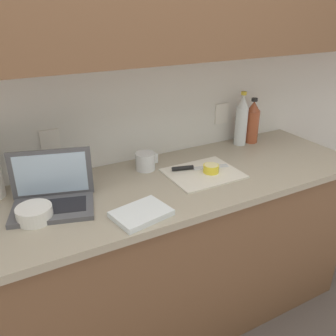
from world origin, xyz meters
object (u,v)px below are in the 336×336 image
at_px(laptop, 52,194).
at_px(bottle_oil_tall, 252,122).
at_px(bottle_green_soda, 241,121).
at_px(cutting_board, 203,173).
at_px(bowl_white, 35,214).
at_px(lemon_half_cut, 211,169).
at_px(knife, 190,168).
at_px(measuring_cup, 145,161).

height_order(laptop, bottle_oil_tall, bottle_oil_tall).
xyz_separation_m(laptop, bottle_green_soda, (1.15, 0.20, 0.09)).
distance_m(cutting_board, bowl_white, 0.81).
xyz_separation_m(laptop, lemon_half_cut, (0.76, -0.06, -0.03)).
distance_m(knife, measuring_cup, 0.23).
bearing_deg(knife, bowl_white, -157.70).
height_order(laptop, lemon_half_cut, laptop).
xyz_separation_m(knife, measuring_cup, (-0.19, 0.12, 0.03)).
relative_size(knife, measuring_cup, 2.45).
relative_size(laptop, bottle_green_soda, 1.19).
bearing_deg(bowl_white, measuring_cup, 20.89).
bearing_deg(bottle_green_soda, bowl_white, -167.27).
height_order(knife, bottle_oil_tall, bottle_oil_tall).
bearing_deg(bottle_green_soda, laptop, -170.03).
relative_size(knife, bottle_oil_tall, 1.08).
relative_size(lemon_half_cut, bottle_oil_tall, 0.29).
bearing_deg(bottle_oil_tall, knife, -161.60).
height_order(knife, bottle_green_soda, bottle_green_soda).
distance_m(knife, lemon_half_cut, 0.11).
xyz_separation_m(cutting_board, knife, (-0.04, 0.06, 0.01)).
xyz_separation_m(lemon_half_cut, bottle_green_soda, (0.39, 0.26, 0.12)).
relative_size(cutting_board, bottle_green_soda, 1.11).
height_order(laptop, bottle_green_soda, bottle_green_soda).
bearing_deg(bottle_green_soda, knife, -158.50).
height_order(lemon_half_cut, bottle_green_soda, bottle_green_soda).
height_order(laptop, bowl_white, laptop).
bearing_deg(bottle_green_soda, lemon_half_cut, -146.31).
height_order(lemon_half_cut, measuring_cup, measuring_cup).
relative_size(bottle_oil_tall, measuring_cup, 2.27).
relative_size(knife, bottle_green_soda, 0.92).
height_order(knife, lemon_half_cut, lemon_half_cut).
relative_size(laptop, measuring_cup, 3.16).
bearing_deg(laptop, bottle_oil_tall, 25.72).
height_order(cutting_board, bottle_green_soda, bottle_green_soda).
bearing_deg(bowl_white, laptop, 41.28).
xyz_separation_m(knife, bottle_oil_tall, (0.55, 0.18, 0.11)).
bearing_deg(measuring_cup, knife, -32.94).
relative_size(lemon_half_cut, bottle_green_soda, 0.25).
bearing_deg(knife, measuring_cup, 162.19).
distance_m(bottle_green_soda, bottle_oil_tall, 0.09).
xyz_separation_m(cutting_board, bottle_green_soda, (0.43, 0.24, 0.14)).
height_order(bottle_green_soda, measuring_cup, bottle_green_soda).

